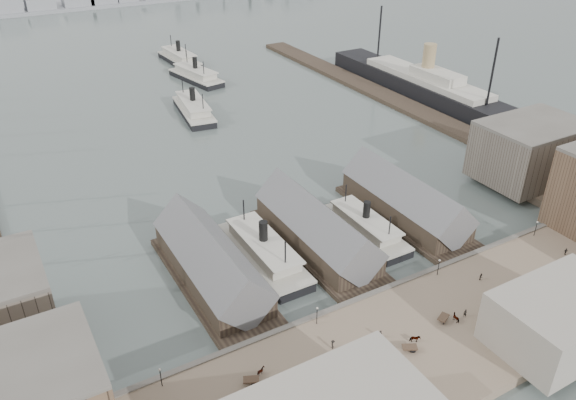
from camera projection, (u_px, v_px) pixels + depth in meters
ground at (359, 286)px, 117.66m from camera, size 900.00×900.00×0.00m
quay at (424, 342)px, 102.10m from camera, size 180.00×30.00×2.00m
seawall at (375, 296)px, 113.17m from camera, size 180.00×1.20×2.30m
east_wharf at (385, 96)px, 218.68m from camera, size 10.00×180.00×1.60m
ferry_shed_west at (211, 264)px, 116.85m from camera, size 14.00×42.00×12.60m
ferry_shed_center at (317, 230)px, 128.07m from camera, size 14.00×42.00×12.60m
ferry_shed_east at (405, 202)px, 139.28m from camera, size 14.00×42.00×12.60m
warehouse_east_back at (530, 151)px, 153.56m from camera, size 28.00×20.00×15.00m
street_bldg_center at (561, 319)px, 98.71m from camera, size 24.00×16.00×10.00m
lamp_post_far_w at (160, 374)px, 90.64m from camera, size 0.44×0.44×3.92m
lamp_post_near_w at (317, 312)px, 103.58m from camera, size 0.44×0.44×3.92m
lamp_post_near_e at (439, 264)px, 116.52m from camera, size 0.44×0.44×3.92m
lamp_post_far_e at (536, 226)px, 129.45m from camera, size 0.44×0.44×3.92m
far_shore at (54, 3)px, 366.47m from camera, size 500.00×40.00×15.72m
ferry_docked_west at (264, 251)px, 124.44m from camera, size 9.04×30.15×10.77m
ferry_docked_east at (365, 226)px, 133.86m from camera, size 7.97×26.57×9.49m
ferry_open_near at (194, 108)px, 201.88m from camera, size 13.23×31.55×10.92m
ferry_open_mid at (196, 75)px, 236.38m from camera, size 14.64×31.12×10.70m
ferry_open_far at (179, 58)px, 259.60m from camera, size 11.17×30.97×10.86m
ocean_steamer at (426, 86)px, 217.52m from camera, size 14.21×103.86×20.77m
horse_cart_left at (258, 374)px, 93.19m from camera, size 4.72×3.09×1.47m
horse_cart_center at (413, 342)px, 99.62m from camera, size 4.78×3.33×1.54m
horse_cart_right at (453, 318)px, 105.17m from camera, size 4.75×3.28×1.52m
pedestrian_2 at (333, 344)px, 98.95m from camera, size 1.03×1.33×1.82m
pedestrian_3 at (385, 360)px, 95.83m from camera, size 0.98×0.53×1.59m
pedestrian_4 at (380, 334)px, 101.29m from camera, size 0.80×0.92×1.59m
pedestrian_5 at (465, 313)px, 106.13m from camera, size 0.67×0.75×1.70m
pedestrian_6 at (481, 277)px, 115.99m from camera, size 0.93×0.84×1.58m
pedestrian_7 at (566, 294)px, 111.13m from camera, size 1.09×0.63×1.68m
pedestrian_8 at (566, 251)px, 123.77m from camera, size 1.05×0.70×1.66m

